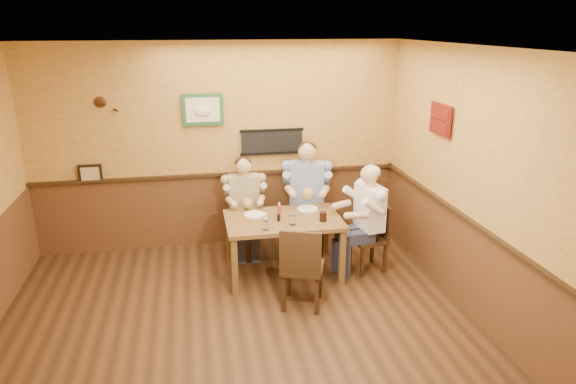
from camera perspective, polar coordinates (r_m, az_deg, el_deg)
name	(u,v)px	position (r m, az deg, el deg)	size (l,w,h in m)	color
room	(249,173)	(4.76, -4.34, 2.09)	(5.02, 5.03, 2.81)	#351F10
dining_table	(283,225)	(6.27, -0.54, -3.72)	(1.40, 0.90, 0.75)	brown
chair_back_left	(245,222)	(7.03, -4.83, -3.38)	(0.39, 0.39, 0.84)	#382411
chair_back_right	(306,215)	(7.09, 2.04, -2.62)	(0.44, 0.44, 0.95)	#382411
chair_right_end	(368,238)	(6.55, 8.89, -5.06)	(0.40, 0.40, 0.87)	#382411
chair_near_side	(303,265)	(5.68, 1.63, -8.16)	(0.44, 0.44, 0.96)	#382411
diner_tan_shirt	(244,210)	(6.97, -4.87, -2.00)	(0.55, 0.55, 1.20)	tan
diner_blue_polo	(306,202)	(7.02, 2.06, -1.07)	(0.63, 0.63, 1.36)	#7B91B9
diner_white_elder	(369,224)	(6.48, 8.97, -3.55)	(0.57, 0.57, 1.24)	white
water_glass_left	(265,226)	(5.89, -2.53, -3.74)	(0.07, 0.07, 0.11)	white
water_glass_mid	(293,220)	(6.02, 0.51, -3.15)	(0.08, 0.08, 0.11)	white
cola_tumbler	(323,217)	(6.15, 3.91, -2.74)	(0.09, 0.09, 0.11)	black
hot_sauce_bottle	(279,211)	(6.20, -0.98, -2.17)	(0.05, 0.05, 0.18)	red
salt_shaker	(266,216)	(6.18, -2.50, -2.74)	(0.03, 0.03, 0.09)	white
pepper_shaker	(279,218)	(6.14, -1.06, -2.89)	(0.03, 0.03, 0.08)	black
plate_far_left	(255,215)	(6.35, -3.74, -2.51)	(0.26, 0.26, 0.02)	white
plate_far_right	(308,209)	(6.53, 2.19, -1.88)	(0.27, 0.27, 0.02)	white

